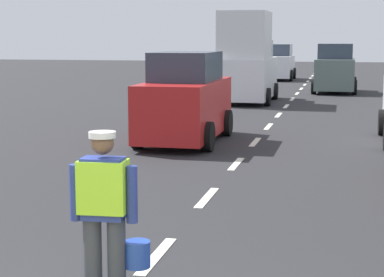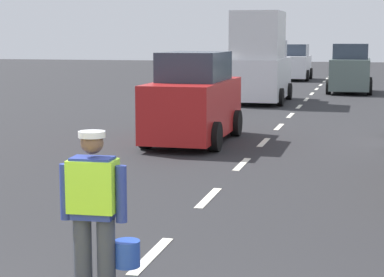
% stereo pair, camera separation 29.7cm
% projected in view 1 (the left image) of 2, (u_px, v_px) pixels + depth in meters
% --- Properties ---
extents(ground_plane, '(96.00, 96.00, 0.00)m').
position_uv_depth(ground_plane, '(287.00, 106.00, 25.62)').
color(ground_plane, '#28282B').
extents(lane_center_line, '(0.14, 46.40, 0.01)m').
position_uv_depth(lane_center_line, '(295.00, 96.00, 29.68)').
color(lane_center_line, silver).
rests_on(lane_center_line, ground).
extents(road_worker, '(0.76, 0.40, 1.67)m').
position_uv_depth(road_worker, '(106.00, 208.00, 6.51)').
color(road_worker, '#383D4C').
rests_on(road_worker, ground).
extents(delivery_truck, '(2.16, 4.60, 3.54)m').
position_uv_depth(delivery_truck, '(247.00, 62.00, 26.67)').
color(delivery_truck, silver).
rests_on(delivery_truck, ground).
extents(car_oncoming_lead, '(1.86, 4.09, 2.20)m').
position_uv_depth(car_oncoming_lead, '(185.00, 101.00, 16.58)').
color(car_oncoming_lead, red).
rests_on(car_oncoming_lead, ground).
extents(car_oncoming_third, '(1.94, 4.04, 2.16)m').
position_uv_depth(car_oncoming_third, '(279.00, 63.00, 41.19)').
color(car_oncoming_third, silver).
rests_on(car_oncoming_third, ground).
extents(car_outgoing_far, '(2.02, 3.81, 2.28)m').
position_uv_depth(car_outgoing_far, '(335.00, 70.00, 31.64)').
color(car_outgoing_far, slate).
rests_on(car_outgoing_far, ground).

